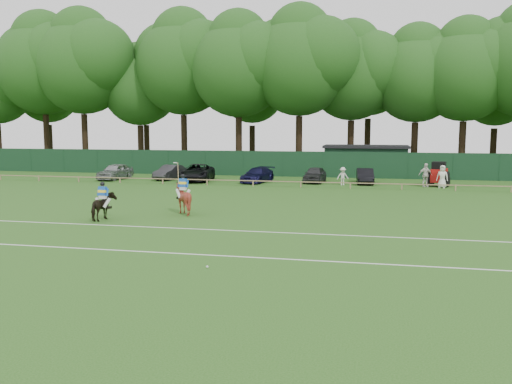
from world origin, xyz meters
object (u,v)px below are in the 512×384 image
(horse_chestnut, at_px, (183,199))
(sedan_grey, at_px, (170,172))
(sedan_navy, at_px, (257,175))
(spectator_left, at_px, (343,176))
(horse_dark, at_px, (103,207))
(suv_black, at_px, (197,173))
(polo_ball, at_px, (207,267))
(utility_shed, at_px, (366,160))
(spectator_mid, at_px, (425,175))
(estate_black, at_px, (365,176))
(hatch_grey, at_px, (315,175))
(spectator_right, at_px, (442,177))
(tractor, at_px, (439,175))
(sedan_silver, at_px, (115,172))

(horse_chestnut, xyz_separation_m, sedan_grey, (-8.03, 18.63, -0.19))
(sedan_navy, height_order, spectator_left, spectator_left)
(horse_dark, relative_size, sedan_navy, 0.39)
(suv_black, xyz_separation_m, polo_ball, (9.98, -28.95, -0.72))
(horse_chestnut, bearing_deg, utility_shed, -108.79)
(sedan_grey, height_order, sedan_navy, sedan_grey)
(sedan_grey, relative_size, spectator_mid, 2.10)
(estate_black, bearing_deg, utility_shed, 86.81)
(hatch_grey, bearing_deg, utility_shed, 65.93)
(estate_black, bearing_deg, hatch_grey, 175.35)
(horse_chestnut, distance_m, sedan_navy, 17.86)
(horse_chestnut, distance_m, spectator_right, 23.15)
(spectator_left, xyz_separation_m, utility_shed, (1.75, 9.59, 0.78))
(polo_ball, bearing_deg, sedan_grey, 113.49)
(estate_black, bearing_deg, tractor, -9.24)
(suv_black, height_order, tractor, tractor)
(horse_dark, relative_size, spectator_left, 1.14)
(horse_dark, distance_m, hatch_grey, 23.47)
(sedan_grey, bearing_deg, spectator_left, 4.49)
(horse_chestnut, height_order, tractor, tractor)
(utility_shed, relative_size, tractor, 3.05)
(horse_chestnut, height_order, suv_black, horse_chestnut)
(utility_shed, bearing_deg, suv_black, -149.19)
(hatch_grey, xyz_separation_m, spectator_right, (10.52, -2.10, 0.23))
(sedan_silver, height_order, spectator_left, spectator_left)
(utility_shed, bearing_deg, hatch_grey, -118.25)
(utility_shed, bearing_deg, horse_chestnut, -110.08)
(estate_black, relative_size, spectator_right, 2.16)
(horse_chestnut, relative_size, spectator_left, 1.14)
(spectator_right, distance_m, tractor, 1.45)
(spectator_left, bearing_deg, tractor, -9.07)
(horse_chestnut, relative_size, spectator_mid, 0.89)
(suv_black, bearing_deg, spectator_left, -10.45)
(horse_chestnut, height_order, spectator_left, horse_chestnut)
(sedan_navy, distance_m, spectator_left, 7.57)
(spectator_right, distance_m, utility_shed, 11.86)
(horse_dark, height_order, horse_chestnut, horse_chestnut)
(spectator_right, bearing_deg, spectator_mid, 174.30)
(hatch_grey, xyz_separation_m, polo_ball, (-0.63, -29.85, -0.65))
(sedan_grey, bearing_deg, sedan_silver, -158.41)
(sedan_navy, distance_m, utility_shed, 12.92)
(suv_black, xyz_separation_m, sedan_navy, (5.62, -0.05, -0.11))
(spectator_right, relative_size, polo_ball, 20.61)
(sedan_silver, relative_size, spectator_left, 2.90)
(estate_black, bearing_deg, polo_ball, -103.29)
(sedan_silver, bearing_deg, suv_black, 8.24)
(utility_shed, xyz_separation_m, tractor, (6.12, -8.63, -0.57))
(polo_ball, distance_m, utility_shed, 38.18)
(sedan_silver, xyz_separation_m, tractor, (28.97, 0.60, 0.22))
(suv_black, bearing_deg, sedan_grey, 158.48)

